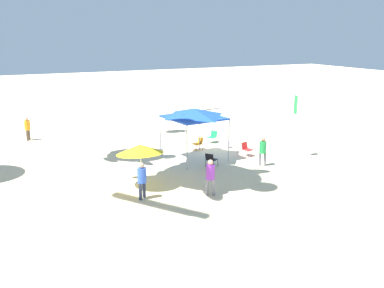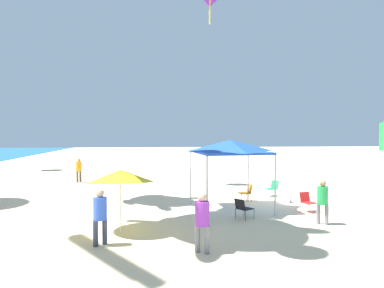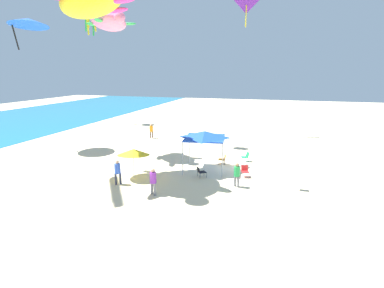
% 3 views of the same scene
% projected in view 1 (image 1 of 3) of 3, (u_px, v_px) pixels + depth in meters
% --- Properties ---
extents(ground, '(120.00, 120.00, 0.10)m').
position_uv_depth(ground, '(210.00, 150.00, 27.57)').
color(ground, beige).
extents(canopy_tent, '(3.46, 3.35, 3.07)m').
position_uv_depth(canopy_tent, '(194.00, 114.00, 24.84)').
color(canopy_tent, '#B7B7BC').
rests_on(canopy_tent, ground).
extents(beach_umbrella, '(2.33, 2.30, 2.26)m').
position_uv_depth(beach_umbrella, '(140.00, 149.00, 20.42)').
color(beach_umbrella, silver).
rests_on(beach_umbrella, ground).
extents(folding_chair_left_of_tent, '(0.75, 0.79, 0.82)m').
position_uv_depth(folding_chair_left_of_tent, '(213.00, 136.00, 29.21)').
color(folding_chair_left_of_tent, black).
rests_on(folding_chair_left_of_tent, ground).
extents(folding_chair_facing_ocean, '(0.75, 0.67, 0.82)m').
position_uv_depth(folding_chair_facing_ocean, '(247.00, 148.00, 26.09)').
color(folding_chair_facing_ocean, black).
rests_on(folding_chair_facing_ocean, ground).
extents(folding_chair_near_cooler, '(0.64, 0.72, 0.82)m').
position_uv_depth(folding_chair_near_cooler, '(198.00, 143.00, 27.43)').
color(folding_chair_near_cooler, black).
rests_on(folding_chair_near_cooler, ground).
extents(folding_chair_right_of_tent, '(0.78, 0.81, 0.82)m').
position_uv_depth(folding_chair_right_of_tent, '(211.00, 159.00, 23.87)').
color(folding_chair_right_of_tent, black).
rests_on(folding_chair_right_of_tent, ground).
extents(cooler_box, '(0.70, 0.74, 0.40)m').
position_uv_depth(cooler_box, '(225.00, 145.00, 27.96)').
color(cooler_box, white).
rests_on(cooler_box, ground).
extents(banner_flag, '(0.36, 0.06, 3.89)m').
position_uv_depth(banner_flag, '(296.00, 120.00, 25.12)').
color(banner_flag, silver).
rests_on(banner_flag, ground).
extents(person_near_umbrella, '(0.41, 0.41, 1.73)m').
position_uv_depth(person_near_umbrella, '(142.00, 178.00, 19.12)').
color(person_near_umbrella, '#33384C').
rests_on(person_near_umbrella, ground).
extents(person_by_tent, '(0.41, 0.42, 1.73)m').
position_uv_depth(person_by_tent, '(210.00, 174.00, 19.56)').
color(person_by_tent, slate).
rests_on(person_by_tent, ground).
extents(person_far_stroller, '(0.41, 0.40, 1.67)m').
position_uv_depth(person_far_stroller, '(27.00, 127.00, 29.71)').
color(person_far_stroller, brown).
rests_on(person_far_stroller, ground).
extents(person_kite_handler, '(0.39, 0.39, 1.66)m').
position_uv_depth(person_kite_handler, '(263.00, 149.00, 23.96)').
color(person_kite_handler, slate).
rests_on(person_kite_handler, ground).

